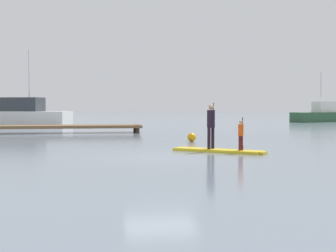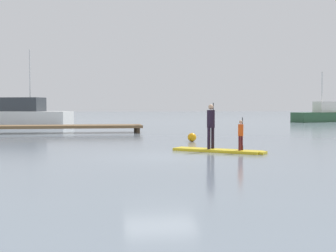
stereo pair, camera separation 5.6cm
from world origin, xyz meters
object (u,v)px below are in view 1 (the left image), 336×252
at_px(paddler_child_solo, 241,133).
at_px(fishing_boat_green_midground, 323,115).
at_px(paddler_adult, 211,123).
at_px(fishing_boat_white_large, 20,115).
at_px(mooring_buoy_near, 192,137).
at_px(paddleboard_near, 219,151).

distance_m(paddler_child_solo, fishing_boat_green_midground, 35.98).
relative_size(paddler_adult, fishing_boat_green_midground, 0.23).
distance_m(fishing_boat_white_large, mooring_buoy_near, 24.51).
bearing_deg(paddler_adult, paddleboard_near, -38.97).
bearing_deg(fishing_boat_white_large, mooring_buoy_near, -61.90).
bearing_deg(paddleboard_near, mooring_buoy_near, 90.12).
relative_size(paddleboard_near, paddler_adult, 1.84).
bearing_deg(paddler_adult, fishing_boat_green_midground, 56.60).
relative_size(paddleboard_near, fishing_boat_white_large, 0.34).
height_order(paddler_adult, fishing_boat_white_large, fishing_boat_white_large).
relative_size(fishing_boat_white_large, mooring_buoy_near, 22.50).
distance_m(paddler_child_solo, fishing_boat_white_large, 29.93).
height_order(paddler_adult, mooring_buoy_near, paddler_adult).
relative_size(paddler_child_solo, mooring_buoy_near, 2.86).
bearing_deg(paddler_child_solo, paddleboard_near, 142.79).
bearing_deg(paddleboard_near, fishing_boat_white_large, 113.34).
bearing_deg(mooring_buoy_near, paddler_adult, -92.90).
relative_size(paddler_adult, paddler_child_solo, 1.45).
xyz_separation_m(paddler_child_solo, fishing_boat_green_midground, (18.78, 30.69, -0.00)).
xyz_separation_m(paddler_adult, mooring_buoy_near, (0.25, 4.95, -0.87)).
distance_m(paddleboard_near, paddler_adult, 1.09).
distance_m(paddler_adult, mooring_buoy_near, 5.03).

